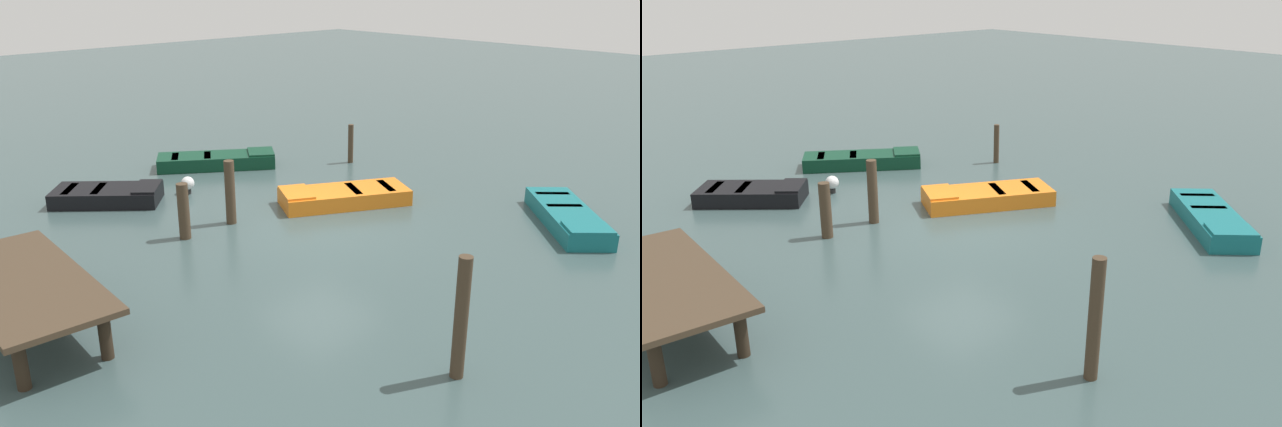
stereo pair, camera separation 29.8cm
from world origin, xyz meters
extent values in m
plane|color=#384C4C|center=(0.00, 0.00, 0.00)|extent=(80.00, 80.00, 0.00)
cube|color=#423323|center=(-0.12, 6.76, 0.90)|extent=(4.21, 2.02, 0.10)
cylinder|color=#2E2318|center=(1.49, 6.04, 0.42)|extent=(0.20, 0.20, 0.85)
cylinder|color=#2E2318|center=(-1.73, 7.47, 0.42)|extent=(0.20, 0.20, 0.85)
cylinder|color=#2E2318|center=(-1.80, 6.22, 0.42)|extent=(0.20, 0.20, 0.85)
cube|color=orange|center=(0.79, -1.60, 0.20)|extent=(2.63, 3.50, 0.40)
cube|color=black|center=(0.79, -1.60, 0.34)|extent=(2.15, 2.93, 0.04)
cube|color=orange|center=(1.37, -0.47, 0.43)|extent=(1.35, 1.16, 0.06)
cube|color=black|center=(0.68, -1.82, 0.38)|extent=(0.98, 0.63, 0.04)
cube|color=black|center=(0.27, -2.63, 0.38)|extent=(0.98, 0.63, 0.04)
cube|color=black|center=(5.06, 2.85, 0.20)|extent=(2.72, 2.86, 0.40)
cube|color=gray|center=(5.06, 2.85, 0.34)|extent=(2.24, 2.37, 0.04)
cube|color=black|center=(4.37, 2.06, 0.43)|extent=(1.24, 1.19, 0.06)
cube|color=#776E5D|center=(5.20, 3.00, 0.38)|extent=(0.87, 0.79, 0.04)
cube|color=#776E5D|center=(5.68, 3.56, 0.38)|extent=(0.87, 0.79, 0.04)
cube|color=#14666B|center=(-3.87, -4.42, 0.20)|extent=(3.14, 3.09, 0.40)
cube|color=beige|center=(-3.87, -4.42, 0.34)|extent=(2.62, 2.58, 0.04)
cube|color=#14666B|center=(-4.81, -3.51, 0.43)|extent=(1.20, 1.20, 0.06)
cube|color=#9B9789|center=(-3.69, -4.59, 0.38)|extent=(0.72, 0.74, 0.04)
cube|color=#9B9789|center=(-3.03, -5.23, 0.38)|extent=(0.72, 0.74, 0.04)
cube|color=#0C3823|center=(5.89, -1.13, 0.20)|extent=(2.88, 3.55, 0.40)
cube|color=maroon|center=(5.89, -1.13, 0.34)|extent=(2.38, 2.97, 0.04)
cube|color=#0C3823|center=(5.12, -2.28, 0.43)|extent=(1.27, 1.20, 0.06)
cube|color=maroon|center=(6.03, -0.91, 0.38)|extent=(0.84, 0.65, 0.04)
cube|color=maroon|center=(6.57, -0.11, 0.38)|extent=(0.84, 0.65, 0.04)
cylinder|color=#423323|center=(-5.82, 2.65, 0.98)|extent=(0.21, 0.21, 1.95)
cylinder|color=#423323|center=(1.60, 2.68, 0.65)|extent=(0.26, 0.26, 1.29)
cylinder|color=#423323|center=(3.45, -4.53, 0.61)|extent=(0.17, 0.17, 1.21)
cylinder|color=#423323|center=(1.66, 1.35, 0.77)|extent=(0.24, 0.24, 1.55)
cylinder|color=#262626|center=(4.27, 0.91, 0.06)|extent=(0.16, 0.16, 0.12)
sphere|color=white|center=(4.27, 0.91, 0.30)|extent=(0.36, 0.36, 0.36)
camera|label=1|loc=(-10.53, 9.84, 5.68)|focal=36.88mm
camera|label=2|loc=(-10.73, 9.62, 5.68)|focal=36.88mm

